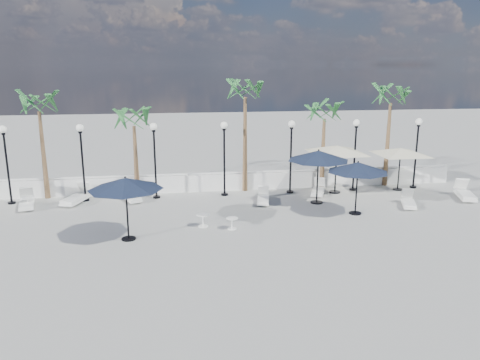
{
  "coord_description": "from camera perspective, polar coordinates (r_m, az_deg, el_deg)",
  "views": [
    {
      "loc": [
        -2.62,
        -16.85,
        6.62
      ],
      "look_at": [
        0.39,
        3.65,
        1.5
      ],
      "focal_mm": 35.0,
      "sensor_mm": 36.0,
      "label": 1
    }
  ],
  "objects": [
    {
      "name": "palm_0",
      "position": [
        25.07,
        -23.32,
        7.99
      ],
      "size": [
        2.6,
        2.6,
        5.5
      ],
      "color": "brown",
      "rests_on": "ground"
    },
    {
      "name": "lounger_4",
      "position": [
        24.87,
        9.52,
        -1.2
      ],
      "size": [
        1.26,
        1.92,
        0.69
      ],
      "rotation": [
        0.0,
        0.0,
        -0.4
      ],
      "color": "white",
      "rests_on": "ground"
    },
    {
      "name": "parasol_navy_mid",
      "position": [
        21.49,
        14.18,
        1.49
      ],
      "size": [
        2.75,
        2.75,
        2.46
      ],
      "color": "black",
      "rests_on": "ground"
    },
    {
      "name": "parasol_cream_sq_b",
      "position": [
        24.87,
        11.75,
        4.11
      ],
      "size": [
        5.45,
        5.45,
        2.73
      ],
      "color": "black",
      "rests_on": "ground"
    },
    {
      "name": "lamppost_3",
      "position": [
        23.86,
        -1.94,
        3.91
      ],
      "size": [
        0.36,
        0.36,
        3.84
      ],
      "color": "black",
      "rests_on": "ground"
    },
    {
      "name": "lounger_7",
      "position": [
        26.33,
        25.72,
        -1.49
      ],
      "size": [
        1.33,
        2.21,
        0.79
      ],
      "rotation": [
        0.0,
        0.0,
        -0.34
      ],
      "color": "white",
      "rests_on": "ground"
    },
    {
      "name": "balustrade",
      "position": [
        25.25,
        -2.16,
        -0.23
      ],
      "size": [
        26.0,
        0.3,
        1.01
      ],
      "color": "white",
      "rests_on": "ground"
    },
    {
      "name": "palm_4",
      "position": [
        26.95,
        17.91,
        9.2
      ],
      "size": [
        2.6,
        2.6,
        5.7
      ],
      "color": "brown",
      "rests_on": "ground"
    },
    {
      "name": "side_table_0",
      "position": [
        24.28,
        -24.46,
        -2.43
      ],
      "size": [
        0.55,
        0.55,
        0.54
      ],
      "color": "white",
      "rests_on": "ground"
    },
    {
      "name": "lamppost_2",
      "position": [
        23.73,
        -10.38,
        3.63
      ],
      "size": [
        0.36,
        0.36,
        3.84
      ],
      "color": "black",
      "rests_on": "ground"
    },
    {
      "name": "palm_1",
      "position": [
        24.39,
        -12.82,
        6.79
      ],
      "size": [
        2.6,
        2.6,
        4.7
      ],
      "color": "brown",
      "rests_on": "ground"
    },
    {
      "name": "palm_3",
      "position": [
        25.62,
        10.26,
        7.68
      ],
      "size": [
        2.6,
        2.6,
        4.9
      ],
      "color": "brown",
      "rests_on": "ground"
    },
    {
      "name": "lounger_5",
      "position": [
        23.07,
        2.84,
        -2.25
      ],
      "size": [
        0.9,
        1.79,
        0.64
      ],
      "rotation": [
        0.0,
        0.0,
        -0.21
      ],
      "color": "white",
      "rests_on": "ground"
    },
    {
      "name": "lounger_6",
      "position": [
        23.84,
        19.86,
        -2.54
      ],
      "size": [
        1.17,
        1.84,
        0.66
      ],
      "rotation": [
        0.0,
        0.0,
        -0.38
      ],
      "color": "white",
      "rests_on": "ground"
    },
    {
      "name": "lamppost_0",
      "position": [
        24.99,
        -26.65,
        2.89
      ],
      "size": [
        0.36,
        0.36,
        3.84
      ],
      "color": "black",
      "rests_on": "ground"
    },
    {
      "name": "lounger_2",
      "position": [
        24.39,
        -19.26,
        -2.01
      ],
      "size": [
        1.35,
        2.23,
        0.8
      ],
      "rotation": [
        0.0,
        0.0,
        -0.34
      ],
      "color": "white",
      "rests_on": "ground"
    },
    {
      "name": "lamppost_6",
      "position": [
        27.1,
        20.77,
        4.22
      ],
      "size": [
        0.36,
        0.36,
        3.84
      ],
      "color": "black",
      "rests_on": "ground"
    },
    {
      "name": "lounger_3",
      "position": [
        24.03,
        -13.23,
        -1.91
      ],
      "size": [
        1.28,
        1.92,
        0.69
      ],
      "rotation": [
        0.0,
        0.0,
        0.42
      ],
      "color": "white",
      "rests_on": "ground"
    },
    {
      "name": "side_table_2",
      "position": [
        19.38,
        -0.97,
        -5.18
      ],
      "size": [
        0.5,
        0.5,
        0.48
      ],
      "color": "white",
      "rests_on": "ground"
    },
    {
      "name": "palm_2",
      "position": [
        24.5,
        0.63,
        10.36
      ],
      "size": [
        2.6,
        2.6,
        6.1
      ],
      "color": "brown",
      "rests_on": "ground"
    },
    {
      "name": "ground",
      "position": [
        18.29,
        0.44,
        -7.33
      ],
      "size": [
        100.0,
        100.0,
        0.0
      ],
      "primitive_type": "plane",
      "color": "#9C9D98",
      "rests_on": "ground"
    },
    {
      "name": "lamppost_4",
      "position": [
        24.49,
        6.25,
        4.09
      ],
      "size": [
        0.36,
        0.36,
        3.84
      ],
      "color": "black",
      "rests_on": "ground"
    },
    {
      "name": "parasol_cream_sq_a",
      "position": [
        26.37,
        19.03,
        3.67
      ],
      "size": [
        5.04,
        5.04,
        2.47
      ],
      "color": "black",
      "rests_on": "ground"
    },
    {
      "name": "lounger_1",
      "position": [
        24.51,
        -24.58,
        -2.47
      ],
      "size": [
        1.1,
        2.09,
        0.75
      ],
      "rotation": [
        0.0,
        0.0,
        0.24
      ],
      "color": "white",
      "rests_on": "ground"
    },
    {
      "name": "parasol_navy_left",
      "position": [
        18.2,
        -13.79,
        -0.48
      ],
      "size": [
        2.87,
        2.87,
        2.53
      ],
      "color": "black",
      "rests_on": "ground"
    },
    {
      "name": "side_table_1",
      "position": [
        19.71,
        -4.52,
        -4.78
      ],
      "size": [
        0.56,
        0.56,
        0.54
      ],
      "color": "white",
      "rests_on": "ground"
    },
    {
      "name": "lamppost_1",
      "position": [
        24.11,
        -18.73,
        3.28
      ],
      "size": [
        0.36,
        0.36,
        3.84
      ],
      "color": "black",
      "rests_on": "ground"
    },
    {
      "name": "parasol_navy_right",
      "position": [
        22.81,
        9.54,
        2.92
      ],
      "size": [
        3.0,
        3.0,
        2.69
      ],
      "color": "black",
      "rests_on": "ground"
    },
    {
      "name": "lamppost_5",
      "position": [
        25.59,
        13.88,
        4.19
      ],
      "size": [
        0.36,
        0.36,
        3.84
      ],
      "color": "black",
      "rests_on": "ground"
    }
  ]
}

